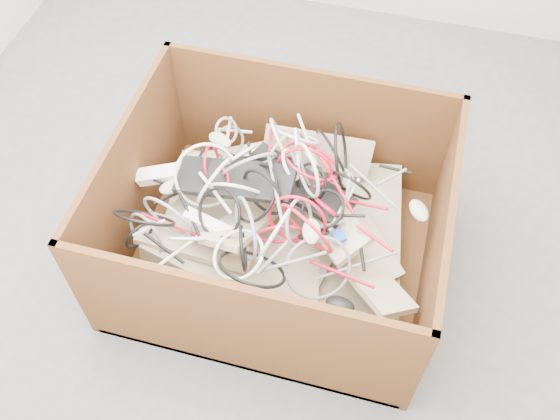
% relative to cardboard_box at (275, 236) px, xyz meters
% --- Properties ---
extents(ground, '(3.00, 3.00, 0.00)m').
position_rel_cardboard_box_xyz_m(ground, '(-0.21, 0.19, -0.15)').
color(ground, '#515154').
rests_on(ground, ground).
extents(cardboard_box, '(1.17, 0.98, 0.60)m').
position_rel_cardboard_box_xyz_m(cardboard_box, '(0.00, 0.00, 0.00)').
color(cardboard_box, '#402310').
rests_on(cardboard_box, ground).
extents(keyboard_pile, '(1.04, 0.86, 0.35)m').
position_rel_cardboard_box_xyz_m(keyboard_pile, '(0.04, 0.02, 0.13)').
color(keyboard_pile, '#C8B58D').
rests_on(keyboard_pile, cardboard_box).
extents(mice_scatter, '(1.01, 0.59, 0.22)m').
position_rel_cardboard_box_xyz_m(mice_scatter, '(0.07, -0.02, 0.20)').
color(mice_scatter, beige).
rests_on(mice_scatter, keyboard_pile).
extents(power_strip_left, '(0.32, 0.13, 0.13)m').
position_rel_cardboard_box_xyz_m(power_strip_left, '(-0.39, 0.05, 0.20)').
color(power_strip_left, white).
rests_on(power_strip_left, keyboard_pile).
extents(power_strip_right, '(0.25, 0.09, 0.08)m').
position_rel_cardboard_box_xyz_m(power_strip_right, '(-0.17, -0.15, 0.20)').
color(power_strip_right, white).
rests_on(power_strip_right, keyboard_pile).
extents(vga_plug, '(0.06, 0.06, 0.03)m').
position_rel_cardboard_box_xyz_m(vga_plug, '(0.25, -0.08, 0.22)').
color(vga_plug, '#0C3BB7').
rests_on(vga_plug, keyboard_pile).
extents(cable_tangle, '(1.03, 0.86, 0.48)m').
position_rel_cardboard_box_xyz_m(cable_tangle, '(-0.02, -0.00, 0.25)').
color(cable_tangle, black).
rests_on(cable_tangle, keyboard_pile).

